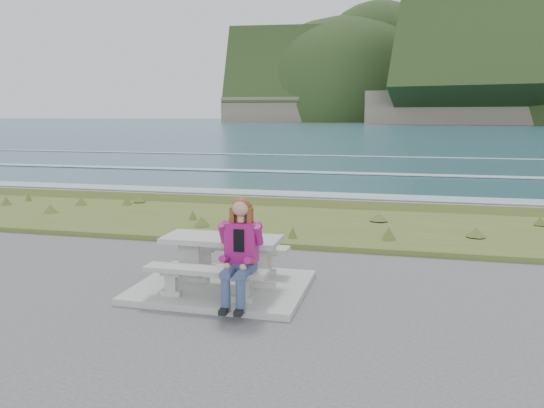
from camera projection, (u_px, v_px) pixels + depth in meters
The scene contains 8 objects.
concrete_slab at pixel (223, 287), 8.26m from camera, with size 2.60×2.10×0.10m, color gray.
picnic_table at pixel (222, 247), 8.16m from camera, with size 1.80×0.75×0.75m.
bench_landward at pixel (206, 275), 7.53m from camera, with size 1.80×0.35×0.45m.
bench_seaward at pixel (236, 251), 8.87m from camera, with size 1.80×0.35×0.45m.
grass_verge at pixel (289, 226), 13.06m from camera, with size 160.00×4.50×0.22m, color #3B5B22.
shore_drop at pixel (309, 207), 15.84m from camera, with size 160.00×0.80×2.20m, color #68594E.
ocean at pixel (356, 189), 32.60m from camera, with size 1600.00×1600.00×0.09m.
seated_woman at pixel (239, 267), 7.24m from camera, with size 0.44×0.76×1.48m.
Camera 1 is at (2.64, -7.53, 2.68)m, focal length 35.00 mm.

